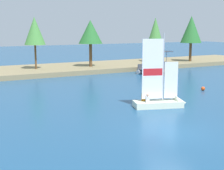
{
  "coord_description": "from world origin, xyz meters",
  "views": [
    {
      "loc": [
        -12.24,
        -15.02,
        6.06
      ],
      "look_at": [
        1.59,
        10.04,
        1.2
      ],
      "focal_mm": 53.97,
      "sensor_mm": 36.0,
      "label": 1
    }
  ],
  "objects": [
    {
      "name": "sailboat",
      "position": [
        3.74,
        5.35,
        0.47
      ],
      "size": [
        4.42,
        2.59,
        6.08
      ],
      "rotation": [
        0.0,
        0.0,
        -0.32
      ],
      "color": "silver",
      "rests_on": "ground"
    },
    {
      "name": "shoreline_tree_left",
      "position": [
        0.51,
        29.27,
        5.66
      ],
      "size": [
        2.78,
        2.78,
        6.9
      ],
      "color": "brown",
      "rests_on": "shore_bank"
    },
    {
      "name": "pontoon_boat",
      "position": [
        15.27,
        21.96,
        0.67
      ],
      "size": [
        6.54,
        3.44,
        2.92
      ],
      "rotation": [
        0.0,
        0.0,
        0.23
      ],
      "color": "#B2B2B7",
      "rests_on": "ground"
    },
    {
      "name": "wooden_dock",
      "position": [
        15.37,
        22.07,
        0.23
      ],
      "size": [
        1.99,
        5.99,
        0.46
      ],
      "primitive_type": "cube",
      "color": "brown",
      "rests_on": "ground"
    },
    {
      "name": "shoreline_tree_midleft",
      "position": [
        8.23,
        28.41,
        5.47
      ],
      "size": [
        3.38,
        3.38,
        6.55
      ],
      "color": "brown",
      "rests_on": "shore_bank"
    },
    {
      "name": "channel_buoy",
      "position": [
        11.25,
        9.07,
        0.2
      ],
      "size": [
        0.39,
        0.39,
        0.39
      ],
      "primitive_type": "sphere",
      "color": "#E54C19",
      "rests_on": "ground"
    },
    {
      "name": "ground_plane",
      "position": [
        0.0,
        0.0,
        0.0
      ],
      "size": [
        200.0,
        200.0,
        0.0
      ],
      "primitive_type": "plane",
      "color": "navy"
    },
    {
      "name": "shoreline_tree_centre",
      "position": [
        20.07,
        29.22,
        5.51
      ],
      "size": [
        2.57,
        2.57,
        7.08
      ],
      "color": "brown",
      "rests_on": "shore_bank"
    },
    {
      "name": "shore_bank",
      "position": [
        0.0,
        29.96,
        0.31
      ],
      "size": [
        80.0,
        10.78,
        0.62
      ],
      "primitive_type": "cube",
      "color": "#897A56",
      "rests_on": "ground"
    },
    {
      "name": "shoreline_tree_midright",
      "position": [
        25.97,
        27.45,
        5.79
      ],
      "size": [
        3.42,
        3.42,
        7.39
      ],
      "color": "brown",
      "rests_on": "shore_bank"
    }
  ]
}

